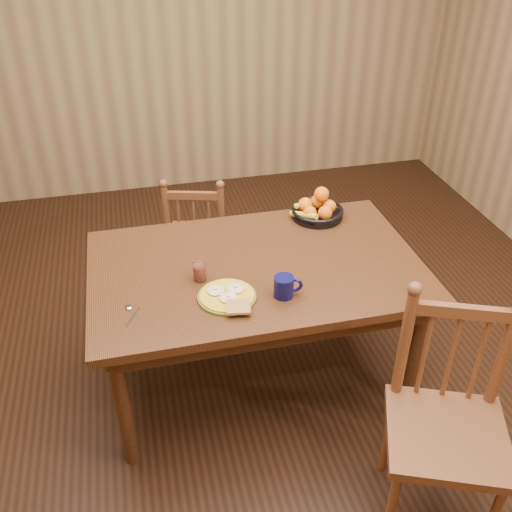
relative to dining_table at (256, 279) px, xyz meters
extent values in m
cube|color=black|center=(0.00, 0.00, -0.67)|extent=(4.50, 5.00, 0.01)
cube|color=brown|center=(0.00, 2.50, 0.68)|extent=(4.50, 0.01, 2.70)
cube|color=black|center=(0.00, 0.00, 0.06)|extent=(1.60, 1.00, 0.04)
cube|color=black|center=(0.00, 0.42, -0.01)|extent=(1.40, 0.04, 0.10)
cube|color=black|center=(0.00, -0.42, -0.01)|extent=(1.40, 0.04, 0.10)
cube|color=black|center=(0.72, 0.00, -0.01)|extent=(0.04, 0.84, 0.10)
cube|color=black|center=(-0.72, 0.00, -0.01)|extent=(0.04, 0.84, 0.10)
cylinder|color=black|center=(-0.70, -0.40, -0.31)|extent=(0.07, 0.07, 0.70)
cylinder|color=black|center=(0.70, -0.40, -0.31)|extent=(0.07, 0.07, 0.70)
cylinder|color=black|center=(-0.70, 0.40, -0.31)|extent=(0.07, 0.07, 0.70)
cylinder|color=black|center=(0.70, 0.40, -0.31)|extent=(0.07, 0.07, 0.70)
cube|color=#522D18|center=(-0.17, 0.86, -0.26)|extent=(0.48, 0.47, 0.04)
cylinder|color=#522D18|center=(0.03, 0.96, -0.47)|extent=(0.03, 0.03, 0.39)
cylinder|color=#522D18|center=(-0.28, 1.05, -0.47)|extent=(0.03, 0.03, 0.39)
cylinder|color=#522D18|center=(-0.05, 0.67, -0.47)|extent=(0.03, 0.03, 0.39)
cylinder|color=#522D18|center=(-0.36, 0.76, -0.47)|extent=(0.03, 0.03, 0.39)
cylinder|color=#522D18|center=(-0.05, 0.65, -0.03)|extent=(0.04, 0.04, 0.47)
cylinder|color=#522D18|center=(-0.37, 0.74, -0.03)|extent=(0.04, 0.04, 0.47)
cylinder|color=#522D18|center=(-0.21, 0.69, -0.07)|extent=(0.02, 0.02, 0.36)
cube|color=#522D18|center=(-0.21, 0.69, 0.14)|extent=(0.32, 0.11, 0.05)
cube|color=#522D18|center=(0.55, -0.95, -0.19)|extent=(0.60, 0.59, 0.04)
cylinder|color=#522D18|center=(0.30, -1.05, -0.44)|extent=(0.04, 0.04, 0.46)
cylinder|color=#522D18|center=(0.44, -0.72, -0.44)|extent=(0.04, 0.04, 0.46)
cylinder|color=#522D18|center=(0.80, -0.86, -0.44)|extent=(0.04, 0.04, 0.46)
cylinder|color=#522D18|center=(0.45, -0.70, 0.09)|extent=(0.05, 0.05, 0.55)
cylinder|color=#522D18|center=(0.80, -0.84, 0.09)|extent=(0.05, 0.05, 0.55)
cylinder|color=#522D18|center=(0.63, -0.77, 0.04)|extent=(0.02, 0.02, 0.43)
cube|color=#522D18|center=(0.63, -0.77, 0.28)|extent=(0.37, 0.17, 0.05)
cylinder|color=#59601E|center=(-0.19, -0.23, 0.09)|extent=(0.26, 0.26, 0.01)
cylinder|color=gold|center=(-0.19, -0.23, 0.10)|extent=(0.24, 0.24, 0.01)
ellipsoid|color=silver|center=(-0.23, -0.19, 0.11)|extent=(0.08, 0.08, 0.01)
cube|color=#F2E08C|center=(-0.23, -0.19, 0.12)|extent=(0.02, 0.02, 0.01)
ellipsoid|color=silver|center=(-0.14, -0.20, 0.11)|extent=(0.08, 0.08, 0.01)
cube|color=#F2E08C|center=(-0.14, -0.20, 0.12)|extent=(0.02, 0.02, 0.01)
ellipsoid|color=silver|center=(-0.19, -0.26, 0.11)|extent=(0.08, 0.08, 0.01)
cube|color=#F2E08C|center=(-0.19, -0.26, 0.12)|extent=(0.02, 0.02, 0.01)
cube|color=brown|center=(-0.16, -0.33, 0.11)|extent=(0.12, 0.12, 0.01)
cube|color=silver|center=(-0.21, -0.23, 0.09)|extent=(0.03, 0.15, 0.00)
cube|color=silver|center=(-0.19, -0.15, 0.09)|extent=(0.03, 0.05, 0.00)
cube|color=silver|center=(-0.60, -0.27, 0.09)|extent=(0.07, 0.11, 0.00)
ellipsoid|color=silver|center=(-0.62, -0.19, 0.09)|extent=(0.03, 0.04, 0.01)
cylinder|color=#0B0B3E|center=(0.06, -0.27, 0.13)|extent=(0.09, 0.09, 0.10)
torus|color=#0B0B3E|center=(0.12, -0.27, 0.13)|extent=(0.07, 0.03, 0.07)
cylinder|color=black|center=(0.06, -0.27, 0.18)|extent=(0.08, 0.08, 0.00)
cylinder|color=silver|center=(-0.28, -0.06, 0.13)|extent=(0.06, 0.06, 0.09)
cylinder|color=maroon|center=(-0.28, -0.06, 0.12)|extent=(0.05, 0.05, 0.07)
cylinder|color=black|center=(0.44, 0.38, 0.09)|extent=(0.28, 0.28, 0.02)
torus|color=black|center=(0.44, 0.38, 0.13)|extent=(0.29, 0.29, 0.02)
cylinder|color=black|center=(0.44, 0.38, 0.09)|extent=(0.10, 0.10, 0.01)
sphere|color=orange|center=(0.51, 0.38, 0.14)|extent=(0.07, 0.07, 0.07)
sphere|color=orange|center=(0.46, 0.45, 0.14)|extent=(0.08, 0.08, 0.08)
sphere|color=orange|center=(0.38, 0.42, 0.15)|extent=(0.08, 0.08, 0.08)
sphere|color=orange|center=(0.38, 0.34, 0.14)|extent=(0.07, 0.07, 0.07)
sphere|color=orange|center=(0.46, 0.31, 0.14)|extent=(0.08, 0.08, 0.08)
sphere|color=orange|center=(0.47, 0.41, 0.21)|extent=(0.08, 0.08, 0.08)
cylinder|color=yellow|center=(0.35, 0.34, 0.13)|extent=(0.10, 0.17, 0.07)
camera|label=1|loc=(-0.53, -2.23, 1.65)|focal=40.00mm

